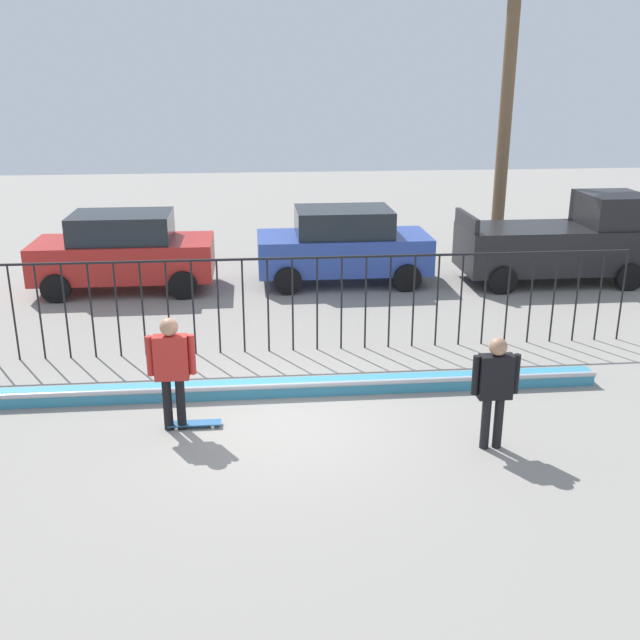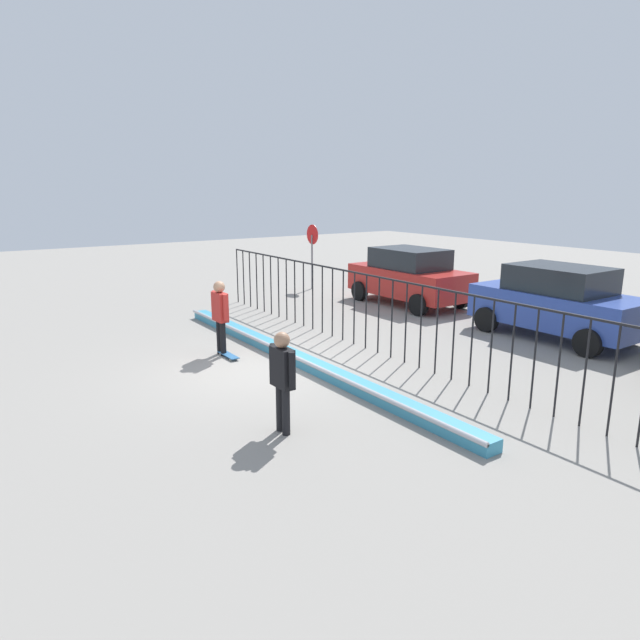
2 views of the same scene
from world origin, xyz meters
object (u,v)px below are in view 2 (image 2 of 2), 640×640
object	(u,v)px
camera_operator	(282,373)
stop_sign	(312,248)
skateboarder	(220,311)
parked_car_red	(409,276)
skateboard	(228,355)
parked_car_blue	(557,302)

from	to	relation	value
camera_operator	stop_sign	bearing A→B (deg)	-13.27
skateboarder	stop_sign	world-z (taller)	stop_sign
parked_car_red	stop_sign	distance (m)	4.55
skateboard	parked_car_blue	distance (m)	8.56
skateboard	skateboarder	bearing A→B (deg)	174.48
parked_car_blue	stop_sign	xyz separation A→B (m)	(-9.81, -1.13, 0.64)
skateboard	stop_sign	distance (m)	9.53
skateboarder	camera_operator	world-z (taller)	skateboarder
skateboard	camera_operator	bearing A→B (deg)	-25.71
skateboard	parked_car_red	bearing A→B (deg)	93.76
camera_operator	parked_car_blue	size ratio (longest dim) A/B	0.39
camera_operator	parked_car_blue	bearing A→B (deg)	-61.10
skateboarder	skateboard	distance (m)	1.04
skateboarder	camera_operator	size ratio (longest dim) A/B	1.06
skateboarder	parked_car_red	xyz separation A→B (m)	(-1.88, 7.76, -0.08)
skateboarder	skateboard	size ratio (longest dim) A/B	2.20
camera_operator	skateboarder	bearing A→B (deg)	9.85
camera_operator	stop_sign	distance (m)	13.34
parked_car_red	stop_sign	world-z (taller)	stop_sign
parked_car_red	camera_operator	bearing A→B (deg)	-52.96
camera_operator	parked_car_red	size ratio (longest dim) A/B	0.39
stop_sign	parked_car_red	bearing A→B (deg)	12.72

